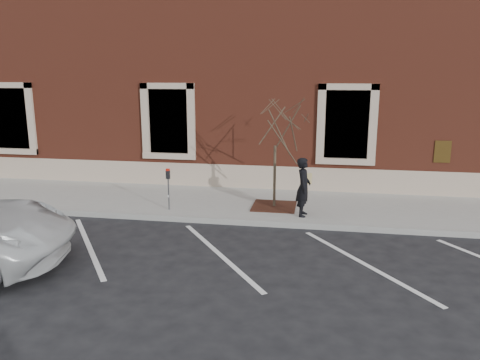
# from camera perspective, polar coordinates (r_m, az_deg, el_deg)

# --- Properties ---
(ground) EXTENTS (120.00, 120.00, 0.00)m
(ground) POSITION_cam_1_polar(r_m,az_deg,el_deg) (12.82, -0.46, -5.39)
(ground) COLOR #28282B
(ground) RESTS_ON ground
(sidewalk_near) EXTENTS (40.00, 3.50, 0.15)m
(sidewalk_near) POSITION_cam_1_polar(r_m,az_deg,el_deg) (14.45, 0.78, -2.96)
(sidewalk_near) COLOR #AAA79F
(sidewalk_near) RESTS_ON ground
(curb_near) EXTENTS (40.00, 0.12, 0.15)m
(curb_near) POSITION_cam_1_polar(r_m,az_deg,el_deg) (12.75, -0.50, -5.14)
(curb_near) COLOR #9E9E99
(curb_near) RESTS_ON ground
(parking_stripes) EXTENTS (28.00, 4.40, 0.01)m
(parking_stripes) POSITION_cam_1_polar(r_m,az_deg,el_deg) (10.80, -2.57, -8.99)
(parking_stripes) COLOR silver
(parking_stripes) RESTS_ON ground
(building_civic) EXTENTS (40.00, 8.62, 8.00)m
(building_civic) POSITION_cam_1_polar(r_m,az_deg,el_deg) (19.84, 3.61, 12.81)
(building_civic) COLOR maroon
(building_civic) RESTS_ON ground
(man) EXTENTS (0.43, 0.62, 1.63)m
(man) POSITION_cam_1_polar(r_m,az_deg,el_deg) (12.97, 7.74, -0.86)
(man) COLOR black
(man) RESTS_ON sidewalk_near
(parking_meter) EXTENTS (0.11, 0.08, 1.21)m
(parking_meter) POSITION_cam_1_polar(r_m,az_deg,el_deg) (13.56, -8.75, -0.17)
(parking_meter) COLOR #595B60
(parking_meter) RESTS_ON sidewalk_near
(tree_grate) EXTENTS (1.27, 1.27, 0.03)m
(tree_grate) POSITION_cam_1_polar(r_m,az_deg,el_deg) (13.94, 4.18, -3.20)
(tree_grate) COLOR #3F1F14
(tree_grate) RESTS_ON sidewalk_near
(sapling) EXTENTS (2.00, 2.00, 3.33)m
(sapling) POSITION_cam_1_polar(r_m,az_deg,el_deg) (13.48, 4.34, 6.29)
(sapling) COLOR brown
(sapling) RESTS_ON sidewalk_near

